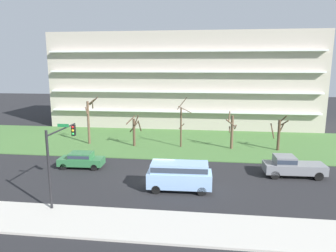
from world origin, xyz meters
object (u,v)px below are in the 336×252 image
(tree_center, at_px, (181,125))
(sedan_green_near_left, at_px, (81,159))
(tree_far_left, at_px, (89,119))
(tree_far_right, at_px, (279,133))
(van_blue_center_left, at_px, (179,174))
(tree_right, at_px, (232,131))
(traffic_signal_mast, at_px, (59,150))
(tree_left, at_px, (134,130))
(pickup_gray_center_right, at_px, (291,166))

(tree_center, bearing_deg, sedan_green_near_left, -135.63)
(tree_far_left, xyz_separation_m, tree_far_right, (23.62, -0.28, -1.08))
(tree_far_right, bearing_deg, van_blue_center_left, -128.48)
(tree_right, bearing_deg, traffic_signal_mast, -130.19)
(tree_left, xyz_separation_m, tree_far_right, (17.58, 0.10, 0.07))
(tree_far_right, xyz_separation_m, traffic_signal_mast, (-19.39, -16.47, 1.77))
(tree_right, height_order, tree_far_right, tree_right)
(tree_far_left, distance_m, sedan_green_near_left, 9.94)
(tree_left, distance_m, pickup_gray_center_right, 19.04)
(tree_left, bearing_deg, tree_center, 1.62)
(tree_center, bearing_deg, tree_far_right, -0.33)
(tree_center, relative_size, pickup_gray_center_right, 1.14)
(tree_far_right, bearing_deg, pickup_gray_center_right, -94.99)
(tree_right, bearing_deg, tree_far_left, 178.91)
(van_blue_center_left, bearing_deg, sedan_green_near_left, 154.55)
(tree_left, height_order, van_blue_center_left, tree_left)
(tree_right, height_order, traffic_signal_mast, traffic_signal_mast)
(tree_left, height_order, tree_center, tree_center)
(tree_far_right, xyz_separation_m, van_blue_center_left, (-10.72, -13.49, -0.77))
(tree_center, bearing_deg, tree_far_left, 178.98)
(van_blue_center_left, height_order, pickup_gray_center_right, van_blue_center_left)
(sedan_green_near_left, bearing_deg, tree_left, -113.02)
(pickup_gray_center_right, xyz_separation_m, traffic_signal_mast, (-18.61, -7.47, 2.93))
(tree_far_left, height_order, tree_left, tree_far_left)
(tree_far_right, distance_m, van_blue_center_left, 17.25)
(tree_center, height_order, tree_far_right, tree_center)
(tree_far_left, distance_m, pickup_gray_center_right, 24.75)
(tree_right, height_order, sedan_green_near_left, tree_right)
(tree_far_right, relative_size, van_blue_center_left, 0.82)
(tree_center, relative_size, van_blue_center_left, 1.19)
(tree_center, bearing_deg, pickup_gray_center_right, -39.75)
(tree_right, height_order, pickup_gray_center_right, tree_right)
(tree_far_right, bearing_deg, tree_left, -179.68)
(tree_far_left, relative_size, van_blue_center_left, 1.17)
(tree_far_left, xyz_separation_m, van_blue_center_left, (12.89, -13.77, -1.86))
(sedan_green_near_left, bearing_deg, tree_far_right, -159.08)
(tree_far_right, bearing_deg, tree_center, 179.67)
(tree_center, height_order, pickup_gray_center_right, tree_center)
(tree_right, relative_size, pickup_gray_center_right, 0.85)
(tree_center, distance_m, tree_far_right, 11.71)
(sedan_green_near_left, relative_size, van_blue_center_left, 0.85)
(tree_left, relative_size, tree_center, 0.64)
(pickup_gray_center_right, bearing_deg, tree_far_left, -24.18)
(sedan_green_near_left, xyz_separation_m, van_blue_center_left, (10.22, -4.50, 0.52))
(sedan_green_near_left, distance_m, pickup_gray_center_right, 20.16)
(tree_right, distance_m, pickup_gray_center_right, 10.20)
(tree_right, distance_m, sedan_green_near_left, 17.87)
(sedan_green_near_left, distance_m, van_blue_center_left, 11.18)
(tree_right, relative_size, sedan_green_near_left, 1.04)
(tree_left, bearing_deg, tree_far_right, 0.32)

